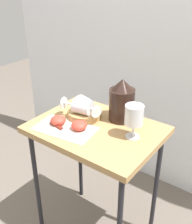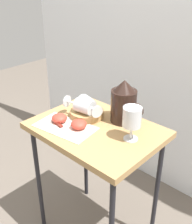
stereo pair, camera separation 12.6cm
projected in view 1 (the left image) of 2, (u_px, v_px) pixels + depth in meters
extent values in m
cube|color=white|center=(161.00, 45.00, 1.65)|extent=(2.40, 0.03, 1.94)
cube|color=#AD8451|center=(96.00, 130.00, 1.31)|extent=(0.60, 0.44, 0.03)
cylinder|color=black|center=(37.00, 186.00, 1.48)|extent=(0.02, 0.02, 0.68)
cylinder|color=black|center=(80.00, 153.00, 1.74)|extent=(0.02, 0.02, 0.68)
cylinder|color=black|center=(156.00, 188.00, 1.47)|extent=(0.02, 0.02, 0.68)
cube|color=silver|center=(65.00, 129.00, 1.29)|extent=(0.30, 0.20, 0.00)
cylinder|color=tan|center=(84.00, 114.00, 1.38)|extent=(0.17, 0.17, 0.03)
cylinder|color=black|center=(122.00, 105.00, 1.33)|extent=(0.12, 0.12, 0.16)
cylinder|color=#D1661E|center=(121.00, 111.00, 1.35)|extent=(0.11, 0.11, 0.09)
cone|color=black|center=(123.00, 84.00, 1.28)|extent=(0.10, 0.10, 0.05)
torus|color=black|center=(136.00, 108.00, 1.29)|extent=(0.07, 0.01, 0.07)
cylinder|color=silver|center=(133.00, 136.00, 1.23)|extent=(0.06, 0.06, 0.00)
cylinder|color=silver|center=(133.00, 130.00, 1.21)|extent=(0.01, 0.01, 0.06)
cylinder|color=silver|center=(134.00, 115.00, 1.18)|extent=(0.08, 0.08, 0.09)
cylinder|color=#D1661E|center=(134.00, 119.00, 1.19)|extent=(0.07, 0.07, 0.04)
cylinder|color=silver|center=(84.00, 104.00, 1.36)|extent=(0.09, 0.09, 0.07)
cylinder|color=silver|center=(92.00, 109.00, 1.31)|extent=(0.06, 0.03, 0.01)
cylinder|color=silver|center=(97.00, 112.00, 1.29)|extent=(0.02, 0.06, 0.06)
cylinder|color=silver|center=(82.00, 107.00, 1.33)|extent=(0.10, 0.08, 0.07)
cylinder|color=silver|center=(69.00, 104.00, 1.36)|extent=(0.06, 0.02, 0.01)
cylinder|color=silver|center=(64.00, 103.00, 1.38)|extent=(0.01, 0.06, 0.06)
ellipsoid|color=#CC3D2D|center=(58.00, 120.00, 1.31)|extent=(0.07, 0.07, 0.04)
ellipsoid|color=#CC3D2D|center=(79.00, 125.00, 1.27)|extent=(0.07, 0.07, 0.04)
cube|color=silver|center=(71.00, 135.00, 1.23)|extent=(0.13, 0.04, 0.00)
cube|color=maroon|center=(56.00, 126.00, 1.30)|extent=(0.09, 0.03, 0.01)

